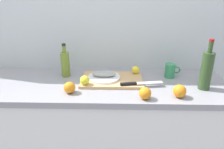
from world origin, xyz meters
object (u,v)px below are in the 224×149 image
at_px(cutting_board, 112,80).
at_px(chef_knife, 136,83).
at_px(wine_bottle, 206,70).
at_px(lemon_0, 136,70).
at_px(fish_fillet, 104,74).
at_px(coffee_mug_0, 170,71).
at_px(orange_0, 70,88).
at_px(white_plate, 104,77).
at_px(olive_oil_bottle, 65,64).

relative_size(cutting_board, chef_knife, 1.50).
bearing_deg(wine_bottle, lemon_0, 153.64).
relative_size(fish_fillet, coffee_mug_0, 1.49).
bearing_deg(lemon_0, coffee_mug_0, -3.78).
bearing_deg(coffee_mug_0, cutting_board, -168.89).
distance_m(chef_knife, orange_0, 0.44).
height_order(cutting_board, fish_fillet, fish_fillet).
height_order(fish_fillet, coffee_mug_0, coffee_mug_0).
relative_size(chef_knife, lemon_0, 4.97).
relative_size(white_plate, chef_knife, 0.79).
xyz_separation_m(fish_fillet, wine_bottle, (0.67, -0.12, 0.08)).
distance_m(olive_oil_bottle, coffee_mug_0, 0.79).
distance_m(cutting_board, lemon_0, 0.21).
bearing_deg(lemon_0, olive_oil_bottle, -178.07).
bearing_deg(lemon_0, orange_0, -145.62).
xyz_separation_m(fish_fillet, orange_0, (-0.21, -0.20, -0.02)).
bearing_deg(white_plate, fish_fillet, -90.00).
xyz_separation_m(cutting_board, olive_oil_bottle, (-0.35, 0.08, 0.09)).
height_order(white_plate, lemon_0, lemon_0).
height_order(chef_knife, olive_oil_bottle, olive_oil_bottle).
bearing_deg(fish_fillet, lemon_0, 23.21).
bearing_deg(cutting_board, fish_fillet, 177.84).
bearing_deg(olive_oil_bottle, orange_0, -72.53).
xyz_separation_m(wine_bottle, orange_0, (-0.88, -0.09, -0.09)).
relative_size(cutting_board, lemon_0, 7.46).
height_order(cutting_board, olive_oil_bottle, olive_oil_bottle).
bearing_deg(olive_oil_bottle, cutting_board, -13.49).
height_order(chef_knife, coffee_mug_0, coffee_mug_0).
relative_size(coffee_mug_0, orange_0, 1.57).
relative_size(lemon_0, orange_0, 0.79).
xyz_separation_m(white_plate, orange_0, (-0.21, -0.20, 0.01)).
height_order(white_plate, chef_knife, chef_knife).
distance_m(lemon_0, coffee_mug_0, 0.26).
xyz_separation_m(lemon_0, orange_0, (-0.44, -0.30, -0.01)).
bearing_deg(cutting_board, wine_bottle, -10.48).
relative_size(cutting_board, coffee_mug_0, 3.76).
height_order(lemon_0, olive_oil_bottle, olive_oil_bottle).
height_order(fish_fillet, wine_bottle, wine_bottle).
xyz_separation_m(wine_bottle, coffee_mug_0, (-0.18, 0.20, -0.08)).
distance_m(white_plate, chef_knife, 0.25).
bearing_deg(lemon_0, white_plate, -156.79).
relative_size(fish_fillet, olive_oil_bottle, 0.68).
relative_size(cutting_board, fish_fillet, 2.53).
xyz_separation_m(olive_oil_bottle, wine_bottle, (0.97, -0.20, 0.03)).
relative_size(wine_bottle, orange_0, 4.50).
distance_m(fish_fillet, wine_bottle, 0.68).
relative_size(olive_oil_bottle, wine_bottle, 0.76).
bearing_deg(cutting_board, olive_oil_bottle, 166.51).
bearing_deg(olive_oil_bottle, lemon_0, 1.93).
distance_m(chef_knife, lemon_0, 0.21).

